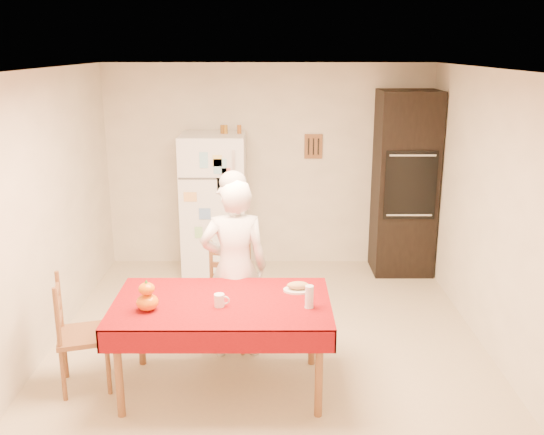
{
  "coord_description": "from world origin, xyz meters",
  "views": [
    {
      "loc": [
        0.03,
        -5.15,
        2.69
      ],
      "look_at": [
        0.04,
        0.2,
        1.17
      ],
      "focal_mm": 40.0,
      "sensor_mm": 36.0,
      "label": 1
    }
  ],
  "objects_px": {
    "bread_plate": "(298,290)",
    "chair_left": "(75,330)",
    "chair_far": "(228,291)",
    "coffee_mug": "(219,300)",
    "seated_woman": "(234,269)",
    "pumpkin_lower": "(147,302)",
    "oven_cabinet": "(405,184)",
    "refrigerator": "(214,205)",
    "wine_glass": "(309,297)",
    "dining_table": "(222,310)"
  },
  "relations": [
    {
      "from": "oven_cabinet",
      "to": "seated_woman",
      "type": "xyz_separation_m",
      "value": [
        -1.92,
        -2.1,
        -0.29
      ]
    },
    {
      "from": "oven_cabinet",
      "to": "dining_table",
      "type": "height_order",
      "value": "oven_cabinet"
    },
    {
      "from": "chair_far",
      "to": "coffee_mug",
      "type": "distance_m",
      "value": 0.96
    },
    {
      "from": "coffee_mug",
      "to": "bread_plate",
      "type": "height_order",
      "value": "coffee_mug"
    },
    {
      "from": "refrigerator",
      "to": "chair_far",
      "type": "relative_size",
      "value": 1.79
    },
    {
      "from": "oven_cabinet",
      "to": "bread_plate",
      "type": "xyz_separation_m",
      "value": [
        -1.38,
        -2.49,
        -0.33
      ]
    },
    {
      "from": "bread_plate",
      "to": "refrigerator",
      "type": "bearing_deg",
      "value": 110.19
    },
    {
      "from": "refrigerator",
      "to": "chair_left",
      "type": "bearing_deg",
      "value": -108.7
    },
    {
      "from": "chair_far",
      "to": "wine_glass",
      "type": "relative_size",
      "value": 5.4
    },
    {
      "from": "dining_table",
      "to": "bread_plate",
      "type": "distance_m",
      "value": 0.65
    },
    {
      "from": "chair_far",
      "to": "bread_plate",
      "type": "bearing_deg",
      "value": -36.0
    },
    {
      "from": "oven_cabinet",
      "to": "chair_far",
      "type": "distance_m",
      "value": 2.81
    },
    {
      "from": "refrigerator",
      "to": "wine_glass",
      "type": "distance_m",
      "value": 2.93
    },
    {
      "from": "oven_cabinet",
      "to": "seated_woman",
      "type": "distance_m",
      "value": 2.86
    },
    {
      "from": "chair_left",
      "to": "coffee_mug",
      "type": "bearing_deg",
      "value": -111.77
    },
    {
      "from": "dining_table",
      "to": "seated_woman",
      "type": "relative_size",
      "value": 1.05
    },
    {
      "from": "refrigerator",
      "to": "dining_table",
      "type": "distance_m",
      "value": 2.67
    },
    {
      "from": "chair_far",
      "to": "bread_plate",
      "type": "distance_m",
      "value": 0.91
    },
    {
      "from": "dining_table",
      "to": "chair_left",
      "type": "xyz_separation_m",
      "value": [
        -1.18,
        0.02,
        -0.18
      ]
    },
    {
      "from": "dining_table",
      "to": "wine_glass",
      "type": "xyz_separation_m",
      "value": [
        0.68,
        -0.11,
        0.16
      ]
    },
    {
      "from": "seated_woman",
      "to": "bread_plate",
      "type": "xyz_separation_m",
      "value": [
        0.54,
        -0.39,
        -0.04
      ]
    },
    {
      "from": "chair_far",
      "to": "seated_woman",
      "type": "bearing_deg",
      "value": -62.11
    },
    {
      "from": "dining_table",
      "to": "pumpkin_lower",
      "type": "xyz_separation_m",
      "value": [
        -0.55,
        -0.16,
        0.13
      ]
    },
    {
      "from": "wine_glass",
      "to": "seated_woman",
      "type": "bearing_deg",
      "value": 130.87
    },
    {
      "from": "chair_far",
      "to": "coffee_mug",
      "type": "relative_size",
      "value": 9.5
    },
    {
      "from": "seated_woman",
      "to": "coffee_mug",
      "type": "relative_size",
      "value": 16.25
    },
    {
      "from": "pumpkin_lower",
      "to": "wine_glass",
      "type": "relative_size",
      "value": 0.96
    },
    {
      "from": "chair_far",
      "to": "pumpkin_lower",
      "type": "bearing_deg",
      "value": -110.1
    },
    {
      "from": "dining_table",
      "to": "coffee_mug",
      "type": "bearing_deg",
      "value": -96.28
    },
    {
      "from": "oven_cabinet",
      "to": "wine_glass",
      "type": "distance_m",
      "value": 3.11
    },
    {
      "from": "chair_far",
      "to": "wine_glass",
      "type": "distance_m",
      "value": 1.21
    },
    {
      "from": "refrigerator",
      "to": "seated_woman",
      "type": "height_order",
      "value": "refrigerator"
    },
    {
      "from": "refrigerator",
      "to": "chair_far",
      "type": "distance_m",
      "value": 1.88
    },
    {
      "from": "refrigerator",
      "to": "dining_table",
      "type": "relative_size",
      "value": 1.0
    },
    {
      "from": "refrigerator",
      "to": "bread_plate",
      "type": "xyz_separation_m",
      "value": [
        0.9,
        -2.44,
        -0.08
      ]
    },
    {
      "from": "refrigerator",
      "to": "coffee_mug",
      "type": "relative_size",
      "value": 17.0
    },
    {
      "from": "coffee_mug",
      "to": "wine_glass",
      "type": "distance_m",
      "value": 0.69
    },
    {
      "from": "bread_plate",
      "to": "chair_left",
      "type": "bearing_deg",
      "value": -174.16
    },
    {
      "from": "seated_woman",
      "to": "wine_glass",
      "type": "height_order",
      "value": "seated_woman"
    },
    {
      "from": "dining_table",
      "to": "chair_left",
      "type": "height_order",
      "value": "chair_left"
    },
    {
      "from": "coffee_mug",
      "to": "pumpkin_lower",
      "type": "height_order",
      "value": "pumpkin_lower"
    },
    {
      "from": "coffee_mug",
      "to": "dining_table",
      "type": "bearing_deg",
      "value": 83.72
    },
    {
      "from": "bread_plate",
      "to": "dining_table",
      "type": "bearing_deg",
      "value": -161.18
    },
    {
      "from": "refrigerator",
      "to": "coffee_mug",
      "type": "distance_m",
      "value": 2.76
    },
    {
      "from": "chair_left",
      "to": "bread_plate",
      "type": "height_order",
      "value": "chair_left"
    },
    {
      "from": "refrigerator",
      "to": "bread_plate",
      "type": "relative_size",
      "value": 7.08
    },
    {
      "from": "chair_left",
      "to": "seated_woman",
      "type": "height_order",
      "value": "seated_woman"
    },
    {
      "from": "seated_woman",
      "to": "wine_glass",
      "type": "distance_m",
      "value": 0.93
    },
    {
      "from": "chair_far",
      "to": "coffee_mug",
      "type": "xyz_separation_m",
      "value": [
        0.0,
        -0.91,
        0.3
      ]
    },
    {
      "from": "dining_table",
      "to": "chair_far",
      "type": "relative_size",
      "value": 1.79
    }
  ]
}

